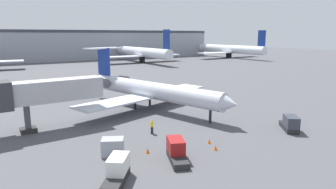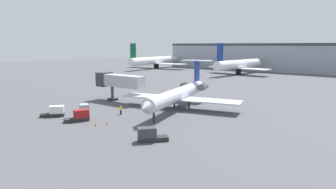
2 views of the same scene
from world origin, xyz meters
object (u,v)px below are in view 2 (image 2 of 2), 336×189
object	(u,v)px
baggage_tug_lead	(150,135)
parked_airliner_west_mid	(238,65)
regional_jet	(180,93)
traffic_cone_mid	(95,124)
ground_crew_marshaller	(121,110)
parked_airliner_west_end	(156,61)
jet_bridge	(117,81)
baggage_tug_trailing	(55,112)
cargo_container_uld	(84,109)
traffic_cone_near	(107,123)
traffic_cone_far	(88,115)
baggage_tug_spare	(79,116)

from	to	relation	value
baggage_tug_lead	parked_airliner_west_mid	world-z (taller)	parked_airliner_west_mid
regional_jet	traffic_cone_mid	distance (m)	19.19
regional_jet	baggage_tug_lead	xyz separation A→B (m)	(9.62, -18.81, -2.27)
ground_crew_marshaller	parked_airliner_west_end	distance (m)	108.88
jet_bridge	baggage_tug_trailing	bearing A→B (deg)	-80.45
cargo_container_uld	traffic_cone_near	size ratio (longest dim) A/B	4.66
jet_bridge	traffic_cone_mid	world-z (taller)	jet_bridge
parked_airliner_west_mid	traffic_cone_near	bearing A→B (deg)	-75.87
traffic_cone_near	parked_airliner_west_end	xyz separation A→B (m)	(-72.23, 90.55, 4.00)
regional_jet	parked_airliner_west_end	size ratio (longest dim) A/B	0.69
baggage_tug_lead	parked_airliner_west_end	size ratio (longest dim) A/B	0.09
regional_jet	traffic_cone_near	size ratio (longest dim) A/B	53.02
traffic_cone_mid	parked_airliner_west_end	size ratio (longest dim) A/B	0.01
regional_jet	parked_airliner_west_mid	distance (m)	75.23
parked_airliner_west_mid	ground_crew_marshaller	bearing A→B (deg)	-77.27
traffic_cone_near	traffic_cone_far	xyz separation A→B (m)	(-6.83, 1.13, 0.00)
baggage_tug_lead	baggage_tug_spare	distance (m)	16.34
traffic_cone_mid	parked_airliner_west_end	distance (m)	116.89
regional_jet	cargo_container_uld	bearing A→B (deg)	-127.86
ground_crew_marshaller	traffic_cone_near	xyz separation A→B (m)	(3.66, -6.05, -0.58)
cargo_container_uld	parked_airliner_west_mid	world-z (taller)	parked_airliner_west_mid
jet_bridge	cargo_container_uld	bearing A→B (deg)	-69.66
traffic_cone_near	traffic_cone_mid	xyz separation A→B (m)	(-0.66, -1.78, 0.00)
ground_crew_marshaller	baggage_tug_lead	xyz separation A→B (m)	(14.74, -7.78, -0.02)
ground_crew_marshaller	baggage_tug_spare	size ratio (longest dim) A/B	0.40
ground_crew_marshaller	cargo_container_uld	bearing A→B (deg)	-150.09
baggage_tug_lead	regional_jet	bearing A→B (deg)	117.08
jet_bridge	parked_airliner_west_end	world-z (taller)	parked_airliner_west_end
baggage_tug_lead	jet_bridge	bearing A→B (deg)	147.70
baggage_tug_trailing	parked_airliner_west_end	xyz separation A→B (m)	(-60.77, 93.09, 3.44)
ground_crew_marshaller	baggage_tug_spare	xyz separation A→B (m)	(-1.60, -7.68, -0.02)
baggage_tug_lead	traffic_cone_mid	xyz separation A→B (m)	(-11.73, -0.05, -0.56)
parked_airliner_west_mid	baggage_tug_spare	bearing A→B (deg)	-79.30
jet_bridge	baggage_tug_spare	bearing A→B (deg)	-60.45
ground_crew_marshaller	cargo_container_uld	size ratio (longest dim) A/B	0.66
baggage_tug_trailing	baggage_tug_lead	bearing A→B (deg)	2.06
ground_crew_marshaller	jet_bridge	bearing A→B (deg)	142.15
jet_bridge	traffic_cone_mid	bearing A→B (deg)	-49.72
baggage_tug_spare	ground_crew_marshaller	bearing A→B (deg)	78.24
cargo_container_uld	parked_airliner_west_end	distance (m)	107.97
regional_jet	traffic_cone_mid	size ratio (longest dim) A/B	53.02
traffic_cone_far	jet_bridge	bearing A→B (deg)	119.51
baggage_tug_trailing	cargo_container_uld	world-z (taller)	baggage_tug_trailing
baggage_tug_trailing	jet_bridge	bearing A→B (deg)	99.55
regional_jet	parked_airliner_west_end	xyz separation A→B (m)	(-73.69, 73.47, 1.17)
regional_jet	traffic_cone_far	distance (m)	18.20
baggage_tug_spare	traffic_cone_far	size ratio (longest dim) A/B	7.70
cargo_container_uld	traffic_cone_near	world-z (taller)	cargo_container_uld
traffic_cone_mid	parked_airliner_west_end	xyz separation A→B (m)	(-71.57, 92.33, 4.00)
jet_bridge	parked_airliner_west_mid	world-z (taller)	parked_airliner_west_mid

